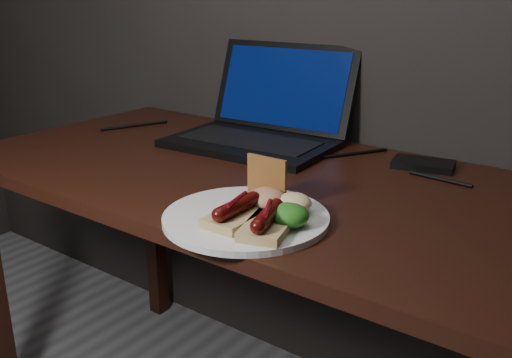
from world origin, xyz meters
The scene contains 11 objects.
desk centered at (0.00, 1.38, 0.66)m, with size 1.40×0.70×0.75m.
laptop centered at (-0.12, 1.59, 0.80)m, with size 0.44×0.37×0.25m.
hard_drive centered at (0.30, 1.63, 0.76)m, with size 0.13×0.08×0.02m, color black.
desk_cables centered at (-0.03, 1.53, 0.75)m, with size 1.00×0.34×0.01m.
plate centered at (0.17, 1.15, 0.76)m, with size 0.29×0.29×0.01m, color silver.
bread_sausage_center centered at (0.17, 1.11, 0.78)m, with size 0.07×0.12×0.04m.
bread_sausage_right centered at (0.24, 1.11, 0.78)m, with size 0.10×0.13×0.04m.
crispbread centered at (0.15, 1.22, 0.80)m, with size 0.09×0.01×0.09m, color #B06E30.
salad_greens centered at (0.25, 1.15, 0.78)m, with size 0.07×0.07×0.04m, color #1E5811.
salsa_mound centered at (0.18, 1.19, 0.78)m, with size 0.07×0.07×0.04m, color maroon.
coleslaw_mound centered at (0.23, 1.20, 0.78)m, with size 0.06×0.06×0.04m, color beige.
Camera 1 is at (0.73, 0.41, 1.15)m, focal length 40.00 mm.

